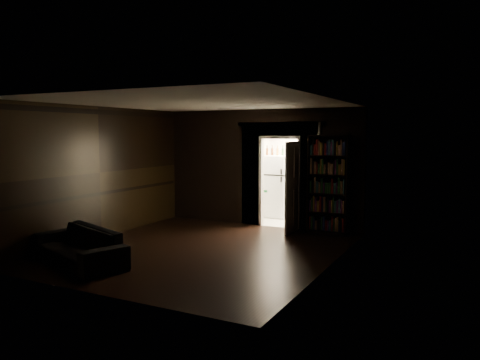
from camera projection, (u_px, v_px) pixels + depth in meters
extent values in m
plane|color=black|center=(201.00, 250.00, 8.95)|extent=(5.50, 5.50, 0.00)
cube|color=black|center=(217.00, 166.00, 11.85)|extent=(2.55, 0.10, 2.80)
cube|color=black|center=(331.00, 170.00, 10.52)|extent=(1.55, 0.10, 2.80)
cube|color=black|center=(281.00, 124.00, 10.97)|extent=(0.90, 0.10, 0.70)
cube|color=black|center=(100.00, 173.00, 9.93)|extent=(0.02, 5.50, 2.80)
cube|color=black|center=(330.00, 184.00, 7.69)|extent=(0.02, 5.50, 2.80)
cube|color=black|center=(94.00, 195.00, 6.37)|extent=(5.00, 0.02, 2.80)
cube|color=beige|center=(199.00, 103.00, 8.67)|extent=(5.00, 5.50, 0.02)
cube|color=white|center=(279.00, 183.00, 11.05)|extent=(1.04, 0.06, 2.17)
cube|color=beige|center=(292.00, 223.00, 11.97)|extent=(2.20, 1.80, 0.10)
cube|color=silver|center=(304.00, 172.00, 12.60)|extent=(2.20, 0.10, 2.40)
cube|color=silver|center=(255.00, 173.00, 12.32)|extent=(0.10, 1.60, 2.40)
cube|color=silver|center=(333.00, 176.00, 11.37)|extent=(0.10, 1.60, 2.40)
cube|color=silver|center=(293.00, 125.00, 11.72)|extent=(2.20, 1.80, 0.10)
cube|color=#B36070|center=(304.00, 134.00, 12.45)|extent=(2.00, 0.04, 0.26)
imported|color=black|center=(79.00, 240.00, 8.03)|extent=(2.26, 1.55, 0.80)
cube|color=black|center=(328.00, 185.00, 10.36)|extent=(0.94, 0.48, 2.20)
cube|color=white|center=(277.00, 186.00, 12.49)|extent=(0.86, 0.82, 1.65)
cube|color=white|center=(292.00, 187.00, 10.45)|extent=(0.08, 0.85, 2.05)
cube|color=silver|center=(319.00, 129.00, 10.40)|extent=(0.09, 0.09, 0.28)
cube|color=black|center=(275.00, 150.00, 12.38)|extent=(0.66, 0.14, 0.27)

